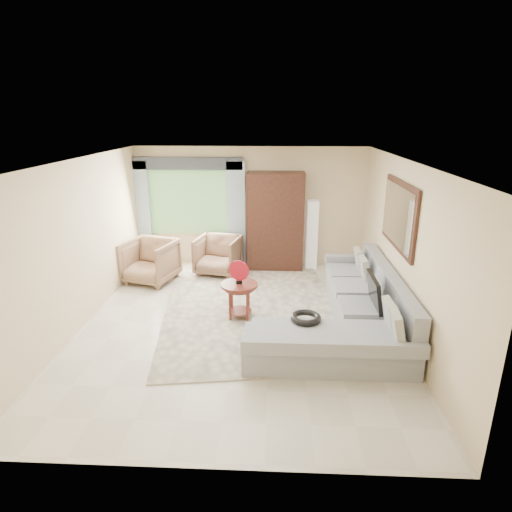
# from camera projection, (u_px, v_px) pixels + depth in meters

# --- Properties ---
(ground) EXTENTS (6.00, 6.00, 0.00)m
(ground) POSITION_uv_depth(u_px,v_px,m) (240.00, 324.00, 6.94)
(ground) COLOR silver
(ground) RESTS_ON ground
(area_rug) EXTENTS (3.51, 4.37, 0.02)m
(area_rug) POSITION_uv_depth(u_px,v_px,m) (253.00, 311.00, 7.36)
(area_rug) COLOR #C2B999
(area_rug) RESTS_ON ground
(sectional_sofa) EXTENTS (2.30, 3.46, 0.90)m
(sectional_sofa) POSITION_uv_depth(u_px,v_px,m) (353.00, 315.00, 6.60)
(sectional_sofa) COLOR #999CA1
(sectional_sofa) RESTS_ON ground
(tv_screen) EXTENTS (0.14, 0.74, 0.48)m
(tv_screen) POSITION_uv_depth(u_px,v_px,m) (374.00, 292.00, 6.37)
(tv_screen) COLOR black
(tv_screen) RESTS_ON sectional_sofa
(garden_hose) EXTENTS (0.43, 0.43, 0.09)m
(garden_hose) POSITION_uv_depth(u_px,v_px,m) (306.00, 318.00, 5.94)
(garden_hose) COLOR black
(garden_hose) RESTS_ON sectional_sofa
(coffee_table) EXTENTS (0.61, 0.61, 0.61)m
(coffee_table) POSITION_uv_depth(u_px,v_px,m) (239.00, 300.00, 7.06)
(coffee_table) COLOR #4B1D14
(coffee_table) RESTS_ON ground
(red_disc) EXTENTS (0.33, 0.12, 0.34)m
(red_disc) POSITION_uv_depth(u_px,v_px,m) (239.00, 270.00, 6.90)
(red_disc) COLOR #A7101F
(red_disc) RESTS_ON coffee_table
(armchair_left) EXTENTS (1.15, 1.16, 0.86)m
(armchair_left) POSITION_uv_depth(u_px,v_px,m) (150.00, 261.00, 8.58)
(armchair_left) COLOR #A07A57
(armchair_left) RESTS_ON ground
(armchair_right) EXTENTS (1.02, 1.04, 0.80)m
(armchair_right) POSITION_uv_depth(u_px,v_px,m) (218.00, 255.00, 9.05)
(armchair_right) COLOR #856749
(armchair_right) RESTS_ON ground
(potted_plant) EXTENTS (0.65, 0.61, 0.56)m
(potted_plant) POSITION_uv_depth(u_px,v_px,m) (149.00, 255.00, 9.41)
(potted_plant) COLOR #999999
(potted_plant) RESTS_ON ground
(armoire) EXTENTS (1.20, 0.55, 2.10)m
(armoire) POSITION_uv_depth(u_px,v_px,m) (275.00, 222.00, 9.16)
(armoire) COLOR black
(armoire) RESTS_ON ground
(floor_lamp) EXTENTS (0.24, 0.24, 1.50)m
(floor_lamp) POSITION_uv_depth(u_px,v_px,m) (312.00, 235.00, 9.28)
(floor_lamp) COLOR silver
(floor_lamp) RESTS_ON ground
(window) EXTENTS (1.80, 0.04, 1.40)m
(window) POSITION_uv_depth(u_px,v_px,m) (189.00, 202.00, 9.38)
(window) COLOR #669E59
(window) RESTS_ON wall_back
(curtain_left) EXTENTS (0.40, 0.08, 2.30)m
(curtain_left) POSITION_uv_depth(u_px,v_px,m) (142.00, 214.00, 9.42)
(curtain_left) COLOR #9EB7CC
(curtain_left) RESTS_ON ground
(curtain_right) EXTENTS (0.40, 0.08, 2.30)m
(curtain_right) POSITION_uv_depth(u_px,v_px,m) (236.00, 215.00, 9.32)
(curtain_right) COLOR #9EB7CC
(curtain_right) RESTS_ON ground
(valance) EXTENTS (2.40, 0.12, 0.26)m
(valance) POSITION_uv_depth(u_px,v_px,m) (186.00, 163.00, 9.04)
(valance) COLOR #1E232D
(valance) RESTS_ON wall_back
(wall_mirror) EXTENTS (0.05, 1.70, 1.05)m
(wall_mirror) POSITION_uv_depth(u_px,v_px,m) (399.00, 215.00, 6.61)
(wall_mirror) COLOR black
(wall_mirror) RESTS_ON wall_right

